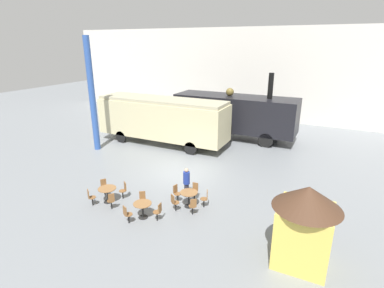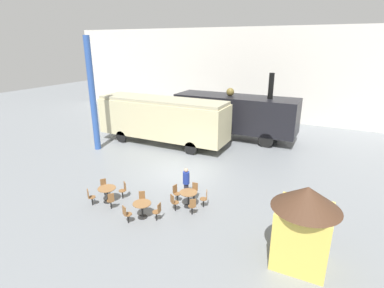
{
  "view_description": "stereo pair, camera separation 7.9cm",
  "coord_description": "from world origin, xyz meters",
  "views": [
    {
      "loc": [
        8.02,
        -14.65,
        7.52
      ],
      "look_at": [
        0.33,
        1.0,
        1.6
      ],
      "focal_mm": 28.0,
      "sensor_mm": 36.0,
      "label": 1
    },
    {
      "loc": [
        8.09,
        -14.62,
        7.52
      ],
      "look_at": [
        0.33,
        1.0,
        1.6
      ],
      "focal_mm": 28.0,
      "sensor_mm": 36.0,
      "label": 2
    }
  ],
  "objects": [
    {
      "name": "steam_locomotive",
      "position": [
        0.61,
        8.37,
        2.09
      ],
      "size": [
        9.86,
        2.9,
        5.4
      ],
      "color": "black",
      "rests_on": "ground_plane"
    },
    {
      "name": "cafe_chair_11",
      "position": [
        1.84,
        -3.96,
        0.51
      ],
      "size": [
        0.39,
        0.4,
        0.87
      ],
      "rotation": [
        0.0,
        0.0,
        13.59
      ],
      "color": "black",
      "rests_on": "ground_plane"
    },
    {
      "name": "cafe_table_near",
      "position": [
        0.83,
        -5.05,
        0.56
      ],
      "size": [
        0.83,
        0.83,
        0.72
      ],
      "color": "black",
      "rests_on": "ground_plane"
    },
    {
      "name": "cafe_chair_7",
      "position": [
        2.78,
        -3.89,
        0.51
      ],
      "size": [
        0.4,
        0.41,
        0.87
      ],
      "rotation": [
        0.0,
        0.0,
        8.56
      ],
      "color": "black",
      "rests_on": "ground_plane"
    },
    {
      "name": "cafe_chair_5",
      "position": [
        -0.89,
        -5.15,
        0.51
      ],
      "size": [
        0.4,
        0.4,
        0.87
      ],
      "rotation": [
        0.0,
        0.0,
        8.79
      ],
      "color": "black",
      "rests_on": "ground_plane"
    },
    {
      "name": "visitor_person",
      "position": [
        1.69,
        -2.41,
        0.84
      ],
      "size": [
        0.34,
        0.34,
        1.56
      ],
      "color": "#262633",
      "rests_on": "ground_plane"
    },
    {
      "name": "backdrop_wall",
      "position": [
        0.0,
        15.45,
        4.5
      ],
      "size": [
        44.0,
        0.15,
        9.0
      ],
      "color": "silver",
      "rests_on": "ground_plane"
    },
    {
      "name": "cafe_chair_6",
      "position": [
        -1.05,
        -4.01,
        0.51
      ],
      "size": [
        0.4,
        0.4,
        0.87
      ],
      "rotation": [
        0.0,
        0.0,
        10.36
      ],
      "color": "black",
      "rests_on": "ground_plane"
    },
    {
      "name": "cafe_chair_0",
      "position": [
        0.5,
        -5.77,
        0.51
      ],
      "size": [
        0.38,
        0.4,
        0.87
      ],
      "rotation": [
        0.0,
        0.0,
        7.42
      ],
      "color": "black",
      "rests_on": "ground_plane"
    },
    {
      "name": "cafe_chair_3",
      "position": [
        -2.19,
        -4.18,
        0.51
      ],
      "size": [
        0.4,
        0.4,
        0.87
      ],
      "rotation": [
        0.0,
        0.0,
        5.64
      ],
      "color": "black",
      "rests_on": "ground_plane"
    },
    {
      "name": "cafe_table_far",
      "position": [
        2.26,
        -3.29,
        0.6
      ],
      "size": [
        0.85,
        0.85,
        0.77
      ],
      "color": "black",
      "rests_on": "ground_plane"
    },
    {
      "name": "passenger_coach_vintage",
      "position": [
        -3.91,
        4.41,
        2.06
      ],
      "size": [
        10.25,
        2.73,
        3.55
      ],
      "color": "beige",
      "rests_on": "ground_plane"
    },
    {
      "name": "ticket_kiosk",
      "position": [
        7.58,
        -4.93,
        1.67
      ],
      "size": [
        2.34,
        2.34,
        3.0
      ],
      "color": "#DBC151",
      "rests_on": "ground_plane"
    },
    {
      "name": "cafe_chair_1",
      "position": [
        1.61,
        -4.98,
        0.51
      ],
      "size": [
        0.37,
        0.36,
        0.87
      ],
      "rotation": [
        0.0,
        0.0,
        9.52
      ],
      "color": "black",
      "rests_on": "ground_plane"
    },
    {
      "name": "cafe_chair_9",
      "position": [
        2.2,
        -2.49,
        0.51
      ],
      "size": [
        0.36,
        0.36,
        0.87
      ],
      "rotation": [
        0.0,
        0.0,
        11.07
      ],
      "color": "black",
      "rests_on": "ground_plane"
    },
    {
      "name": "support_pillar",
      "position": [
        -7.58,
        1.12,
        4.0
      ],
      "size": [
        0.44,
        0.44,
        8.0
      ],
      "color": "#2D519E",
      "rests_on": "ground_plane"
    },
    {
      "name": "cafe_chair_8",
      "position": [
        3.0,
        -2.98,
        0.51
      ],
      "size": [
        0.39,
        0.38,
        0.87
      ],
      "rotation": [
        0.0,
        0.0,
        9.82
      ],
      "color": "black",
      "rests_on": "ground_plane"
    },
    {
      "name": "cafe_chair_2",
      "position": [
        0.38,
        -4.41,
        0.51
      ],
      "size": [
        0.4,
        0.4,
        0.87
      ],
      "rotation": [
        0.0,
        0.0,
        11.61
      ],
      "color": "black",
      "rests_on": "ground_plane"
    },
    {
      "name": "cafe_chair_4",
      "position": [
        -2.03,
        -5.32,
        0.51
      ],
      "size": [
        0.4,
        0.4,
        0.87
      ],
      "rotation": [
        0.0,
        0.0,
        7.21
      ],
      "color": "black",
      "rests_on": "ground_plane"
    },
    {
      "name": "ground_plane",
      "position": [
        0.0,
        0.0,
        0.0
      ],
      "size": [
        80.0,
        80.0,
        0.0
      ],
      "primitive_type": "plane",
      "color": "gray"
    },
    {
      "name": "cafe_table_mid",
      "position": [
        -1.54,
        -4.66,
        0.6
      ],
      "size": [
        0.88,
        0.88,
        0.75
      ],
      "color": "black",
      "rests_on": "ground_plane"
    },
    {
      "name": "cafe_chair_10",
      "position": [
        1.49,
        -3.1,
        0.51
      ],
      "size": [
        0.38,
        0.36,
        0.87
      ],
      "rotation": [
        0.0,
        0.0,
        12.33
      ],
      "color": "black",
      "rests_on": "ground_plane"
    }
  ]
}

